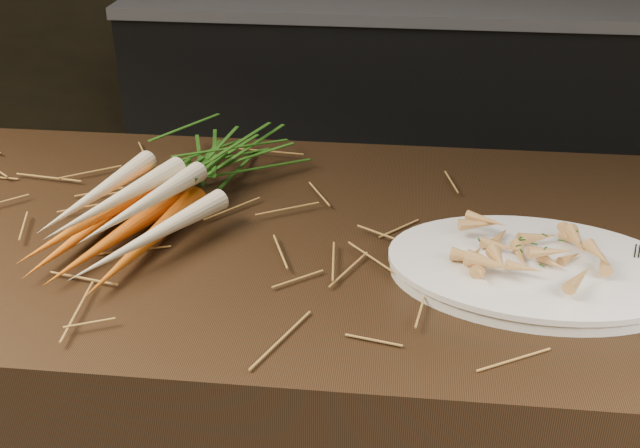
{
  "coord_description": "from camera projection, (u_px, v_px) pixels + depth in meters",
  "views": [
    {
      "loc": [
        0.4,
        -0.73,
        1.47
      ],
      "look_at": [
        0.29,
        0.22,
        0.96
      ],
      "focal_mm": 45.0,
      "sensor_mm": 36.0,
      "label": 1
    }
  ],
  "objects": [
    {
      "name": "main_counter",
      "position": [
        161.0,
        447.0,
        1.42
      ],
      "size": [
        2.4,
        0.7,
        0.9
      ],
      "primitive_type": "cube",
      "color": "black",
      "rests_on": "ground"
    },
    {
      "name": "back_counter",
      "position": [
        379.0,
        106.0,
        3.05
      ],
      "size": [
        1.82,
        0.62,
        0.84
      ],
      "color": "black",
      "rests_on": "ground"
    },
    {
      "name": "straw_bedding",
      "position": [
        132.0,
        218.0,
        1.2
      ],
      "size": [
        1.4,
        0.6,
        0.02
      ],
      "primitive_type": null,
      "color": "olive",
      "rests_on": "main_counter"
    },
    {
      "name": "root_veg_bunch",
      "position": [
        181.0,
        175.0,
        1.24
      ],
      "size": [
        0.32,
        0.57,
        0.1
      ],
      "rotation": [
        0.0,
        0.0,
        -0.34
      ],
      "color": "#C94D08",
      "rests_on": "main_counter"
    },
    {
      "name": "serving_platter",
      "position": [
        535.0,
        272.0,
        1.07
      ],
      "size": [
        0.41,
        0.29,
        0.02
      ],
      "primitive_type": null,
      "rotation": [
        0.0,
        0.0,
        -0.09
      ],
      "color": "white",
      "rests_on": "main_counter"
    },
    {
      "name": "roasted_veg_heap",
      "position": [
        538.0,
        251.0,
        1.05
      ],
      "size": [
        0.2,
        0.15,
        0.04
      ],
      "primitive_type": null,
      "rotation": [
        0.0,
        0.0,
        -0.09
      ],
      "color": "#AA7743",
      "rests_on": "serving_platter"
    }
  ]
}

